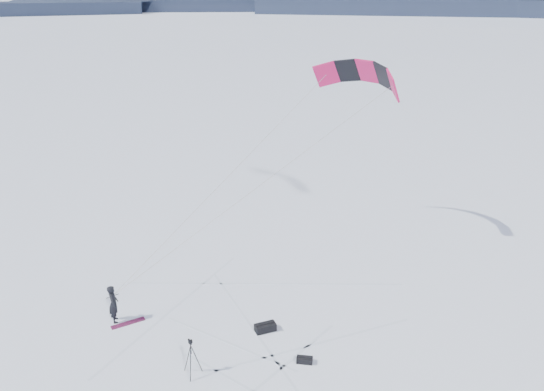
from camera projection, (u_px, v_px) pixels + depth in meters
ground at (190, 365)px, 20.07m from camera, size 1800.00×1800.00×0.00m
horizon_hills at (183, 273)px, 18.63m from camera, size 704.00×704.42×9.39m
snow_tracks at (184, 382)px, 19.22m from camera, size 17.62×14.39×0.01m
snowkiter at (116, 321)px, 22.74m from camera, size 0.56×0.71×1.72m
snowboard at (128, 323)px, 22.56m from camera, size 1.45×0.36×0.04m
tripod at (191, 353)px, 19.25m from camera, size 0.65×0.70×1.52m
gear_bag_a at (265, 327)px, 22.02m from camera, size 0.94×0.59×0.39m
gear_bag_b at (305, 360)px, 20.17m from camera, size 0.65×0.63×0.28m
power_kite at (361, 77)px, 27.97m from camera, size 15.73×5.78×8.61m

